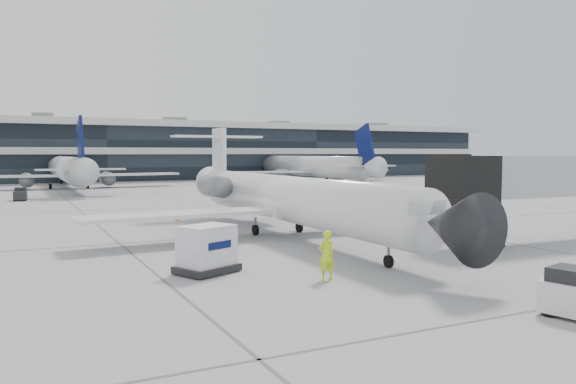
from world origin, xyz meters
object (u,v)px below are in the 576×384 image
ramp_worker (326,255)px  regional_jet (286,197)px  jet_bridge (564,176)px  cargo_uld (207,250)px

ramp_worker → regional_jet: bearing=-111.8°
jet_bridge → cargo_uld: (-21.77, 0.48, -2.76)m
jet_bridge → cargo_uld: jet_bridge is taller
regional_jet → jet_bridge: size_ratio=1.91×
jet_bridge → cargo_uld: size_ratio=5.38×
jet_bridge → regional_jet: bearing=151.0°
regional_jet → ramp_worker: regional_jet is taller
regional_jet → jet_bridge: 16.51m
regional_jet → ramp_worker: (-3.80, -11.53, -1.43)m
regional_jet → cargo_uld: size_ratio=10.30×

